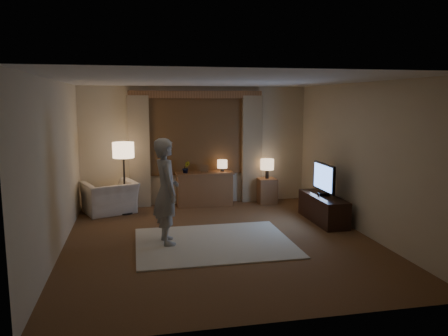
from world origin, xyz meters
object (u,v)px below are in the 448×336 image
object	(u,v)px
sideboard	(204,190)
side_table	(267,191)
tv_stand	(323,209)
armchair	(110,197)
person	(166,191)

from	to	relation	value
sideboard	side_table	size ratio (longest dim) A/B	2.14
side_table	tv_stand	bearing A→B (deg)	-70.61
armchair	side_table	distance (m)	3.43
side_table	sideboard	bearing A→B (deg)	177.98
person	armchair	bearing A→B (deg)	16.25
sideboard	tv_stand	bearing A→B (deg)	-40.93
armchair	tv_stand	world-z (taller)	armchair
side_table	person	xyz separation A→B (m)	(-2.42, -2.42, 0.59)
armchair	person	size ratio (longest dim) A/B	0.59
tv_stand	person	bearing A→B (deg)	-166.49
sideboard	person	xyz separation A→B (m)	(-1.01, -2.47, 0.52)
side_table	armchair	bearing A→B (deg)	-176.39
tv_stand	person	distance (m)	3.17
tv_stand	person	world-z (taller)	person
side_table	tv_stand	size ratio (longest dim) A/B	0.40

